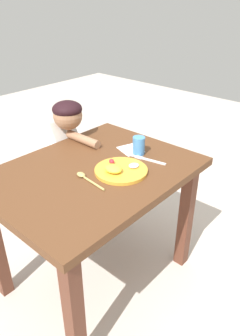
{
  "coord_description": "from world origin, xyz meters",
  "views": [
    {
      "loc": [
        -0.97,
        -1.04,
        1.54
      ],
      "look_at": [
        0.07,
        -0.12,
        0.77
      ],
      "focal_mm": 34.11,
      "sensor_mm": 36.0,
      "label": 1
    }
  ],
  "objects_px": {
    "spoon": "(85,178)",
    "drinking_cup": "(139,146)",
    "person": "(64,163)",
    "plate": "(120,170)",
    "fork": "(148,160)"
  },
  "relations": [
    {
      "from": "spoon",
      "to": "drinking_cup",
      "type": "height_order",
      "value": "drinking_cup"
    },
    {
      "from": "person",
      "to": "drinking_cup",
      "type": "bearing_deg",
      "value": 101.32
    },
    {
      "from": "spoon",
      "to": "person",
      "type": "height_order",
      "value": "person"
    },
    {
      "from": "drinking_cup",
      "to": "plate",
      "type": "bearing_deg",
      "value": -164.64
    },
    {
      "from": "plate",
      "to": "spoon",
      "type": "relative_size",
      "value": 1.3
    },
    {
      "from": "fork",
      "to": "person",
      "type": "relative_size",
      "value": 0.22
    },
    {
      "from": "plate",
      "to": "drinking_cup",
      "type": "xyz_separation_m",
      "value": [
        0.22,
        0.06,
        0.04
      ]
    },
    {
      "from": "fork",
      "to": "person",
      "type": "bearing_deg",
      "value": -3.26
    },
    {
      "from": "drinking_cup",
      "to": "person",
      "type": "xyz_separation_m",
      "value": [
        -0.11,
        0.54,
        -0.26
      ]
    },
    {
      "from": "plate",
      "to": "fork",
      "type": "xyz_separation_m",
      "value": [
        0.2,
        -0.03,
        -0.01
      ]
    },
    {
      "from": "spoon",
      "to": "drinking_cup",
      "type": "xyz_separation_m",
      "value": [
        0.38,
        -0.02,
        0.04
      ]
    },
    {
      "from": "spoon",
      "to": "drinking_cup",
      "type": "bearing_deg",
      "value": -86.59
    },
    {
      "from": "spoon",
      "to": "person",
      "type": "bearing_deg",
      "value": -21.64
    },
    {
      "from": "drinking_cup",
      "to": "person",
      "type": "distance_m",
      "value": 0.61
    },
    {
      "from": "spoon",
      "to": "drinking_cup",
      "type": "distance_m",
      "value": 0.39
    }
  ]
}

